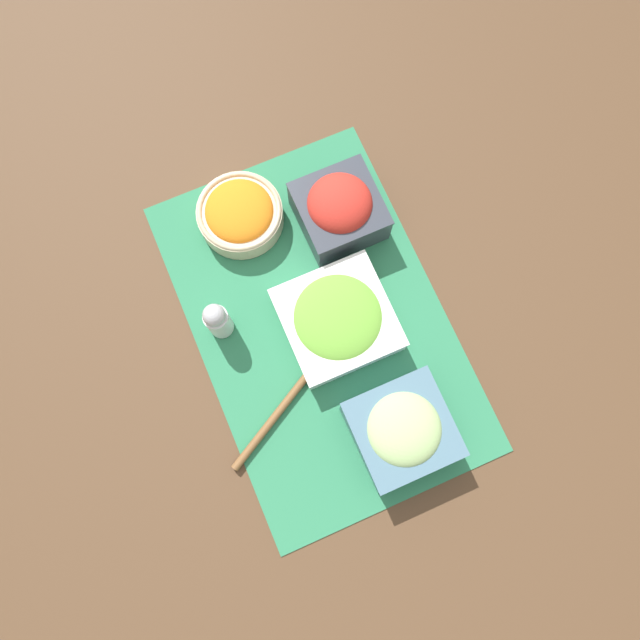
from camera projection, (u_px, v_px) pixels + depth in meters
The scene contains 8 objects.
ground_plane at pixel (320, 325), 0.97m from camera, with size 3.00×3.00×0.00m, color #513823.
placemat at pixel (320, 325), 0.97m from camera, with size 0.58×0.37×0.00m.
carrot_bowl at pixel (240, 214), 0.98m from camera, with size 0.14×0.14×0.05m.
tomato_bowl at pixel (339, 209), 0.96m from camera, with size 0.12×0.12×0.09m.
lettuce_bowl at pixel (337, 319), 0.94m from camera, with size 0.16×0.16×0.06m.
cucumber_bowl at pixel (402, 430), 0.89m from camera, with size 0.14×0.14×0.08m.
wooden_spoon at pixel (302, 382), 0.94m from camera, with size 0.13×0.21×0.02m.
pepper_shaker at pixel (217, 320), 0.92m from camera, with size 0.04×0.04×0.09m.
Camera 1 is at (0.20, -0.08, 0.95)m, focal length 35.00 mm.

